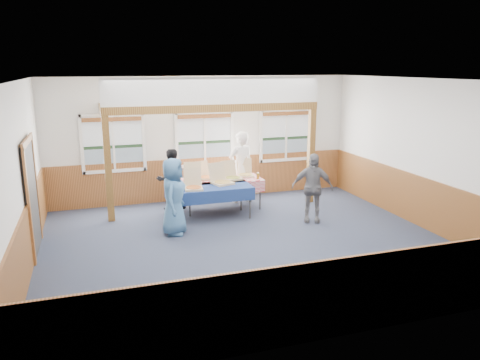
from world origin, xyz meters
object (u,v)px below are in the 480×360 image
object	(u,v)px
woman_black	(171,179)
man_blue	(174,196)
table_right	(222,181)
person_grey	(312,188)
table_left	(209,189)
woman_white	(241,167)

from	to	relation	value
woman_black	man_blue	xyz separation A→B (m)	(-0.25, -1.76, 0.06)
table_right	person_grey	world-z (taller)	person_grey
table_left	table_right	bearing A→B (deg)	38.10
woman_white	woman_black	world-z (taller)	woman_white
woman_white	woman_black	xyz separation A→B (m)	(-1.81, -0.04, -0.17)
table_left	woman_white	size ratio (longest dim) A/B	1.13
table_right	woman_white	bearing A→B (deg)	13.91
man_blue	person_grey	distance (m)	3.11
table_left	table_right	size ratio (longest dim) A/B	0.99
woman_white	man_blue	world-z (taller)	woman_white
woman_black	man_blue	world-z (taller)	man_blue
table_left	woman_black	distance (m)	1.22
man_blue	person_grey	size ratio (longest dim) A/B	1.03
table_left	woman_white	distance (m)	1.52
woman_white	man_blue	xyz separation A→B (m)	(-2.06, -1.81, -0.11)
table_left	woman_black	xyz separation A→B (m)	(-0.71, 0.98, 0.05)
woman_black	man_blue	size ratio (longest dim) A/B	0.92
woman_white	person_grey	world-z (taller)	woman_white
table_right	woman_black	world-z (taller)	woman_black
woman_white	table_left	bearing A→B (deg)	33.02
woman_white	person_grey	distance (m)	2.23
table_left	person_grey	xyz separation A→B (m)	(2.14, -0.93, 0.08)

